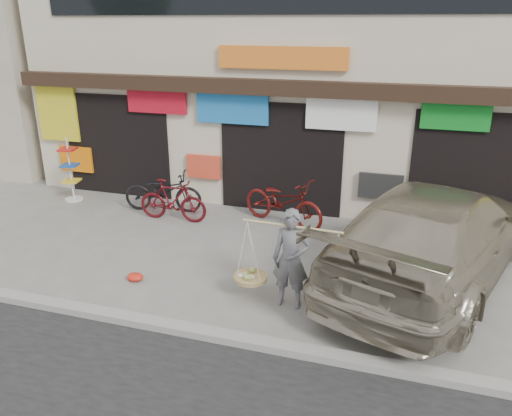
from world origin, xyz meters
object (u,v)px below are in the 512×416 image
(street_vendor, at_px, (291,263))
(bike_2, at_px, (283,201))
(bike_0, at_px, (163,191))
(display_rack, at_px, (71,175))
(bike_1, at_px, (173,200))
(suv, at_px, (435,234))

(street_vendor, distance_m, bike_2, 3.56)
(bike_0, xyz_separation_m, display_rack, (-2.67, 0.03, 0.17))
(street_vendor, distance_m, display_rack, 7.54)
(bike_1, relative_size, bike_2, 0.79)
(suv, relative_size, display_rack, 3.89)
(street_vendor, height_order, display_rack, street_vendor)
(suv, xyz_separation_m, display_rack, (-8.99, 1.72, -0.21))
(street_vendor, bearing_deg, bike_0, 142.56)
(bike_0, bearing_deg, bike_1, -144.22)
(bike_2, bearing_deg, suv, -96.87)
(bike_0, height_order, bike_2, bike_2)
(bike_2, relative_size, suv, 0.32)
(bike_1, distance_m, suv, 5.93)
(street_vendor, height_order, bike_0, street_vendor)
(bike_0, xyz_separation_m, bike_2, (3.07, 0.03, 0.05))
(bike_0, relative_size, bike_1, 1.16)
(bike_1, relative_size, display_rack, 0.99)
(bike_2, bearing_deg, bike_1, 122.98)
(display_rack, bearing_deg, bike_2, 0.03)
(street_vendor, xyz_separation_m, bike_0, (-4.05, 3.38, -0.27))
(bike_2, distance_m, suv, 3.69)
(suv, bearing_deg, bike_2, -8.26)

